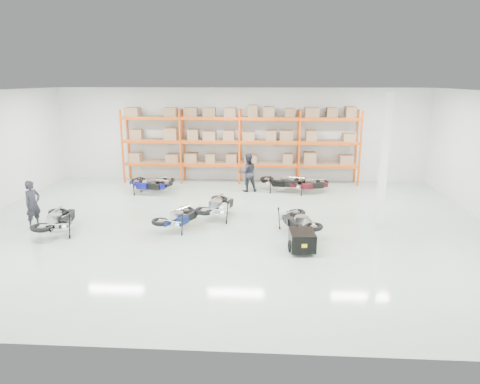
# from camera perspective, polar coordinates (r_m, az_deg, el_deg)

# --- Properties ---
(room) EXTENTS (18.00, 18.00, 18.00)m
(room) POSITION_cam_1_polar(r_m,az_deg,el_deg) (14.18, -1.62, 4.08)
(room) COLOR #A6B9A6
(room) RESTS_ON ground
(pallet_rack) EXTENTS (11.28, 0.98, 3.62)m
(pallet_rack) POSITION_cam_1_polar(r_m,az_deg,el_deg) (20.53, -0.02, 7.47)
(pallet_rack) COLOR #DB480B
(pallet_rack) RESTS_ON ground
(structural_column) EXTENTS (0.25, 0.25, 4.50)m
(structural_column) POSITION_cam_1_polar(r_m,az_deg,el_deg) (15.14, 18.61, 3.99)
(structural_column) COLOR white
(structural_column) RESTS_ON ground
(moto_blue_centre) EXTENTS (1.48, 1.92, 1.11)m
(moto_blue_centre) POSITION_cam_1_polar(r_m,az_deg,el_deg) (14.44, -8.18, -2.94)
(moto_blue_centre) COLOR #07164B
(moto_blue_centre) RESTS_ON ground
(moto_silver_left) EXTENTS (1.37, 2.08, 1.24)m
(moto_silver_left) POSITION_cam_1_polar(r_m,az_deg,el_deg) (15.41, -2.94, -1.42)
(moto_silver_left) COLOR silver
(moto_silver_left) RESTS_ON ground
(moto_black_far_left) EXTENTS (1.21, 2.01, 1.23)m
(moto_black_far_left) POSITION_cam_1_polar(r_m,az_deg,el_deg) (15.10, -23.17, -3.02)
(moto_black_far_left) COLOR black
(moto_black_far_left) RESTS_ON ground
(moto_touring_right) EXTENTS (1.36, 1.96, 1.15)m
(moto_touring_right) POSITION_cam_1_polar(r_m,az_deg,el_deg) (14.05, 7.79, -3.36)
(moto_touring_right) COLOR black
(moto_touring_right) RESTS_ON ground
(trailer) EXTENTS (0.79, 1.51, 0.63)m
(trailer) POSITION_cam_1_polar(r_m,az_deg,el_deg) (12.60, 8.28, -6.40)
(trailer) COLOR black
(trailer) RESTS_ON ground
(moto_back_a) EXTENTS (1.90, 1.22, 1.14)m
(moto_back_a) POSITION_cam_1_polar(r_m,az_deg,el_deg) (19.13, -12.07, 1.34)
(moto_back_a) COLOR navy
(moto_back_a) RESTS_ON ground
(moto_back_b) EXTENTS (1.65, 0.84, 1.06)m
(moto_back_b) POSITION_cam_1_polar(r_m,az_deg,el_deg) (19.75, -11.52, 1.69)
(moto_back_b) COLOR silver
(moto_back_b) RESTS_ON ground
(moto_back_c) EXTENTS (1.96, 1.16, 1.20)m
(moto_back_c) POSITION_cam_1_polar(r_m,az_deg,el_deg) (19.18, 5.80, 1.73)
(moto_back_c) COLOR black
(moto_back_c) RESTS_ON ground
(moto_back_d) EXTENTS (1.83, 1.19, 1.09)m
(moto_back_d) POSITION_cam_1_polar(r_m,az_deg,el_deg) (19.06, 9.16, 1.36)
(moto_back_d) COLOR #3E0C13
(moto_back_d) RESTS_ON ground
(person_left) EXTENTS (0.58, 0.69, 1.63)m
(person_left) POSITION_cam_1_polar(r_m,az_deg,el_deg) (16.00, -25.90, -1.48)
(person_left) COLOR black
(person_left) RESTS_ON ground
(person_back) EXTENTS (0.97, 0.85, 1.70)m
(person_back) POSITION_cam_1_polar(r_m,az_deg,el_deg) (19.05, 1.04, 2.59)
(person_back) COLOR #202129
(person_back) RESTS_ON ground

